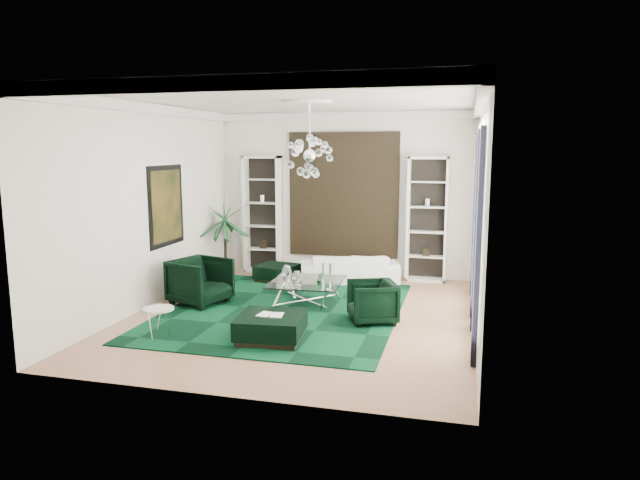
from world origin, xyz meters
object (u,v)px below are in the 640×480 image
(armchair_right, at_px, (372,302))
(coffee_table, at_px, (307,293))
(armchair_left, at_px, (200,281))
(side_table, at_px, (159,323))
(ottoman_front, at_px, (271,328))
(ottoman_side, at_px, (277,273))
(palm, at_px, (225,230))
(sofa, at_px, (350,268))

(armchair_right, bearing_deg, coffee_table, -141.25)
(armchair_left, distance_m, coffee_table, 2.06)
(armchair_left, height_order, side_table, armchair_left)
(armchair_right, height_order, ottoman_front, armchair_right)
(ottoman_side, bearing_deg, ottoman_front, -72.77)
(coffee_table, height_order, ottoman_side, coffee_table)
(side_table, height_order, palm, palm)
(armchair_left, xyz_separation_m, palm, (-0.52, 2.40, 0.64))
(armchair_right, bearing_deg, palm, -146.10)
(coffee_table, relative_size, ottoman_front, 1.33)
(coffee_table, bearing_deg, sofa, 78.08)
(armchair_left, relative_size, coffee_table, 0.73)
(armchair_left, height_order, ottoman_front, armchair_left)
(coffee_table, bearing_deg, armchair_left, -166.99)
(armchair_right, bearing_deg, side_table, -83.63)
(ottoman_front, distance_m, palm, 4.86)
(sofa, bearing_deg, side_table, 47.84)
(armchair_left, relative_size, side_table, 2.00)
(sofa, bearing_deg, armchair_left, 29.50)
(armchair_left, height_order, ottoman_side, armchair_left)
(coffee_table, height_order, palm, palm)
(coffee_table, xyz_separation_m, palm, (-2.52, 1.93, 0.86))
(coffee_table, bearing_deg, side_table, -125.52)
(ottoman_side, xyz_separation_m, ottoman_front, (1.19, -3.84, 0.02))
(sofa, height_order, side_table, sofa)
(coffee_table, distance_m, ottoman_front, 2.11)
(coffee_table, bearing_deg, armchair_right, -30.14)
(ottoman_side, distance_m, side_table, 4.22)
(coffee_table, distance_m, ottoman_side, 2.09)
(sofa, height_order, armchair_right, armchair_right)
(ottoman_side, relative_size, palm, 0.38)
(sofa, xyz_separation_m, palm, (-2.95, -0.10, 0.77))
(armchair_left, bearing_deg, ottoman_front, -112.17)
(armchair_right, relative_size, ottoman_front, 0.80)
(armchair_left, distance_m, palm, 2.54)
(armchair_right, height_order, coffee_table, armchair_right)
(armchair_right, xyz_separation_m, ottoman_side, (-2.58, 2.54, -0.18))
(ottoman_front, bearing_deg, armchair_right, 43.06)
(sofa, height_order, armchair_left, armchair_left)
(side_table, bearing_deg, coffee_table, 54.48)
(armchair_left, height_order, coffee_table, armchair_left)
(armchair_right, relative_size, ottoman_side, 0.97)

